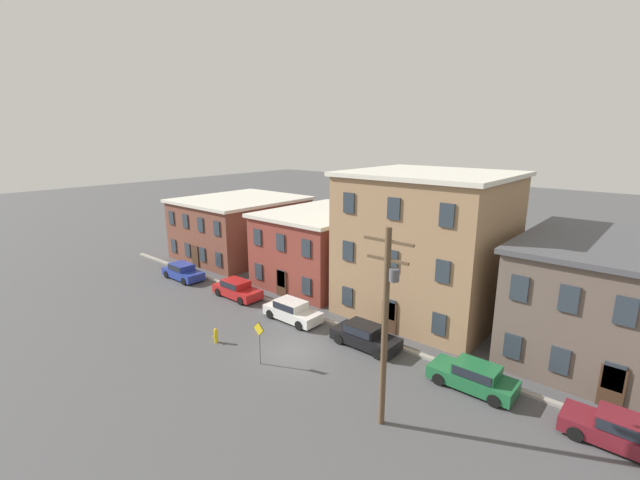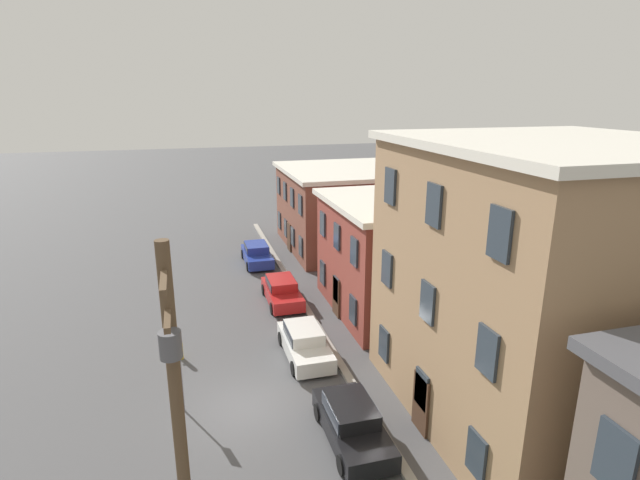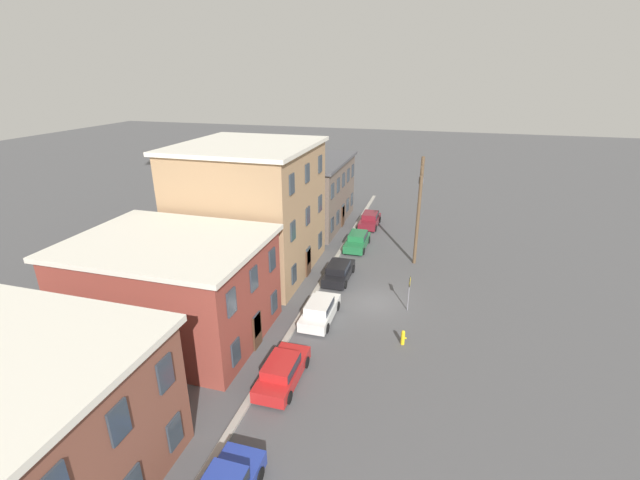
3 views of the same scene
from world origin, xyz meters
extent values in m
plane|color=#4C4C4F|center=(0.00, 0.00, 0.00)|extent=(200.00, 200.00, 0.00)
cube|color=#9E998E|center=(0.00, 4.50, 0.08)|extent=(56.00, 0.36, 0.16)
cube|color=brown|center=(-19.60, 11.93, 3.01)|extent=(10.45, 11.86, 6.03)
cube|color=silver|center=(-19.60, 11.93, 6.18)|extent=(10.95, 12.36, 0.30)
cube|color=#2D3842|center=(-23.52, 5.94, 1.51)|extent=(0.90, 0.10, 1.40)
cube|color=#2D3842|center=(-23.52, 5.94, 4.52)|extent=(0.90, 0.10, 1.40)
cube|color=#2D3842|center=(-20.91, 5.94, 1.51)|extent=(0.90, 0.10, 1.40)
cube|color=#2D3842|center=(-20.91, 5.94, 4.52)|extent=(0.90, 0.10, 1.40)
cube|color=#2D3842|center=(-18.29, 5.94, 1.51)|extent=(0.90, 0.10, 1.40)
cube|color=#2D3842|center=(-18.29, 5.94, 4.52)|extent=(0.90, 0.10, 1.40)
cube|color=#2D3842|center=(-15.68, 5.94, 1.51)|extent=(0.90, 0.10, 1.40)
cube|color=#2D3842|center=(-15.68, 5.94, 4.52)|extent=(0.90, 0.10, 1.40)
cube|color=#472D1E|center=(-19.60, 5.94, 1.10)|extent=(1.10, 0.10, 2.20)
cube|color=brown|center=(-7.21, 11.42, 3.05)|extent=(8.35, 10.83, 6.10)
cube|color=silver|center=(-7.21, 11.42, 6.25)|extent=(8.85, 11.33, 0.30)
cube|color=#2D3842|center=(-10.00, 5.94, 1.53)|extent=(0.90, 0.10, 1.40)
cube|color=#2D3842|center=(-10.00, 5.94, 4.58)|extent=(0.90, 0.10, 1.40)
cube|color=#2D3842|center=(-7.21, 5.94, 1.53)|extent=(0.90, 0.10, 1.40)
cube|color=#2D3842|center=(-7.21, 5.94, 4.58)|extent=(0.90, 0.10, 1.40)
cube|color=#2D3842|center=(-4.43, 5.94, 1.53)|extent=(0.90, 0.10, 1.40)
cube|color=#2D3842|center=(-4.43, 5.94, 4.58)|extent=(0.90, 0.10, 1.40)
cube|color=#472D1E|center=(-7.21, 5.94, 1.10)|extent=(1.10, 0.10, 2.20)
cube|color=#9E7A56|center=(3.09, 10.80, 5.08)|extent=(10.56, 9.60, 10.17)
cube|color=silver|center=(3.09, 10.80, 10.32)|extent=(11.06, 10.10, 0.30)
cube|color=#2D3842|center=(-0.44, 5.94, 1.69)|extent=(0.90, 0.10, 1.40)
cube|color=#2D3842|center=(-0.44, 5.94, 5.08)|extent=(0.90, 0.10, 1.40)
cube|color=#2D3842|center=(-0.44, 5.94, 8.47)|extent=(0.90, 0.10, 1.40)
cube|color=#2D3842|center=(3.09, 5.94, 1.69)|extent=(0.90, 0.10, 1.40)
cube|color=#2D3842|center=(3.09, 5.94, 5.08)|extent=(0.90, 0.10, 1.40)
cube|color=#2D3842|center=(3.09, 5.94, 8.47)|extent=(0.90, 0.10, 1.40)
cube|color=#2D3842|center=(6.61, 5.94, 1.69)|extent=(0.90, 0.10, 1.40)
cube|color=#2D3842|center=(6.61, 5.94, 5.08)|extent=(0.90, 0.10, 1.40)
cube|color=#2D3842|center=(6.61, 5.94, 8.47)|extent=(0.90, 0.10, 1.40)
cube|color=#472D1E|center=(3.09, 5.94, 1.10)|extent=(1.10, 0.10, 2.20)
cube|color=#66564C|center=(15.59, 11.89, 3.38)|extent=(11.65, 11.79, 6.76)
cube|color=#2D3842|center=(10.93, 5.94, 1.69)|extent=(0.90, 0.10, 1.40)
cube|color=#2D3842|center=(10.93, 5.94, 5.07)|extent=(0.90, 0.10, 1.40)
cube|color=#2D3842|center=(13.26, 5.94, 1.69)|extent=(0.90, 0.10, 1.40)
cube|color=#2D3842|center=(13.26, 5.94, 5.07)|extent=(0.90, 0.10, 1.40)
cube|color=#2D3842|center=(15.59, 5.94, 1.69)|extent=(0.90, 0.10, 1.40)
cube|color=#2D3842|center=(15.59, 5.94, 5.07)|extent=(0.90, 0.10, 1.40)
cube|color=#472D1E|center=(15.59, 5.94, 1.10)|extent=(1.10, 0.10, 2.20)
cube|color=#233899|center=(-17.18, 3.03, 0.53)|extent=(4.40, 1.80, 0.70)
cube|color=#233899|center=(-17.38, 3.03, 1.15)|extent=(2.20, 1.51, 0.55)
cube|color=#1E232D|center=(-17.38, 3.03, 1.15)|extent=(2.02, 1.58, 0.48)
cylinder|color=black|center=(-15.73, 3.88, 0.33)|extent=(0.66, 0.22, 0.66)
cylinder|color=black|center=(-15.73, 2.18, 0.33)|extent=(0.66, 0.22, 0.66)
cylinder|color=black|center=(-18.63, 3.88, 0.33)|extent=(0.66, 0.22, 0.66)
cylinder|color=black|center=(-18.63, 2.18, 0.33)|extent=(0.66, 0.22, 0.66)
cube|color=#B21E1E|center=(-9.75, 3.39, 0.53)|extent=(4.40, 1.80, 0.70)
cube|color=#B21E1E|center=(-9.95, 3.39, 1.15)|extent=(2.20, 1.51, 0.55)
cube|color=#1E232D|center=(-9.95, 3.39, 1.15)|extent=(2.02, 1.58, 0.48)
cylinder|color=black|center=(-8.30, 4.24, 0.33)|extent=(0.66, 0.22, 0.66)
cylinder|color=black|center=(-8.30, 2.54, 0.33)|extent=(0.66, 0.22, 0.66)
cylinder|color=black|center=(-11.20, 4.24, 0.33)|extent=(0.66, 0.22, 0.66)
cylinder|color=black|center=(-11.20, 2.54, 0.33)|extent=(0.66, 0.22, 0.66)
cube|color=silver|center=(-3.22, 3.16, 0.53)|extent=(4.40, 1.80, 0.70)
cube|color=silver|center=(-3.42, 3.16, 1.15)|extent=(2.20, 1.51, 0.55)
cube|color=#1E232D|center=(-3.42, 3.16, 1.15)|extent=(2.02, 1.58, 0.48)
cylinder|color=black|center=(-1.77, 4.01, 0.33)|extent=(0.66, 0.22, 0.66)
cylinder|color=black|center=(-1.77, 2.31, 0.33)|extent=(0.66, 0.22, 0.66)
cylinder|color=black|center=(-4.67, 4.01, 0.33)|extent=(0.66, 0.22, 0.66)
cylinder|color=black|center=(-4.67, 2.31, 0.33)|extent=(0.66, 0.22, 0.66)
cube|color=black|center=(2.98, 3.36, 0.53)|extent=(4.40, 1.80, 0.70)
cube|color=black|center=(2.78, 3.36, 1.15)|extent=(2.20, 1.51, 0.55)
cube|color=#1E232D|center=(2.78, 3.36, 1.15)|extent=(2.02, 1.58, 0.48)
cylinder|color=black|center=(4.43, 4.21, 0.33)|extent=(0.66, 0.22, 0.66)
cylinder|color=black|center=(4.43, 2.51, 0.33)|extent=(0.66, 0.22, 0.66)
cylinder|color=black|center=(1.53, 4.21, 0.33)|extent=(0.66, 0.22, 0.66)
cylinder|color=black|center=(1.53, 2.51, 0.33)|extent=(0.66, 0.22, 0.66)
cube|color=#1E6638|center=(9.86, 3.22, 0.53)|extent=(4.40, 1.80, 0.70)
cube|color=#1E6638|center=(10.06, 3.22, 1.15)|extent=(2.20, 1.51, 0.55)
cube|color=#1E232D|center=(10.06, 3.22, 1.15)|extent=(2.02, 1.58, 0.48)
cylinder|color=black|center=(8.41, 2.37, 0.33)|extent=(0.66, 0.22, 0.66)
cylinder|color=black|center=(8.41, 4.07, 0.33)|extent=(0.66, 0.22, 0.66)
cylinder|color=black|center=(11.31, 2.37, 0.33)|extent=(0.66, 0.22, 0.66)
cylinder|color=black|center=(11.31, 4.07, 0.33)|extent=(0.66, 0.22, 0.66)
cube|color=maroon|center=(16.28, 3.12, 0.53)|extent=(4.40, 1.80, 0.70)
cube|color=maroon|center=(16.48, 3.12, 1.15)|extent=(2.20, 1.51, 0.55)
cube|color=#1E232D|center=(16.48, 3.12, 1.15)|extent=(2.02, 1.58, 0.48)
cylinder|color=black|center=(14.83, 2.27, 0.33)|extent=(0.66, 0.22, 0.66)
cylinder|color=black|center=(14.83, 3.97, 0.33)|extent=(0.66, 0.22, 0.66)
cylinder|color=slate|center=(-0.43, -2.41, 1.25)|extent=(0.08, 0.08, 2.50)
cube|color=yellow|center=(-0.43, -2.44, 2.22)|extent=(0.81, 0.03, 0.81)
cube|color=black|center=(-0.43, -2.43, 2.22)|extent=(0.88, 0.02, 0.88)
cylinder|color=brown|center=(7.79, -2.26, 4.64)|extent=(0.28, 0.28, 9.29)
cube|color=brown|center=(7.79, -2.26, 8.69)|extent=(2.40, 0.12, 0.12)
cube|color=brown|center=(7.79, -2.26, 7.89)|extent=(2.00, 0.12, 0.12)
cylinder|color=#515156|center=(8.14, -2.26, 7.29)|extent=(0.44, 0.44, 0.55)
cylinder|color=yellow|center=(-4.58, -2.48, 0.40)|extent=(0.24, 0.24, 0.80)
sphere|color=yellow|center=(-4.58, -2.48, 0.85)|extent=(0.22, 0.22, 0.22)
cylinder|color=yellow|center=(-4.58, -2.64, 0.45)|extent=(0.10, 0.12, 0.10)
camera|label=1|loc=(16.86, -17.14, 13.00)|focal=24.00mm
camera|label=2|loc=(17.20, -1.79, 11.93)|focal=28.00mm
camera|label=3|loc=(-27.17, -3.65, 15.55)|focal=24.00mm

